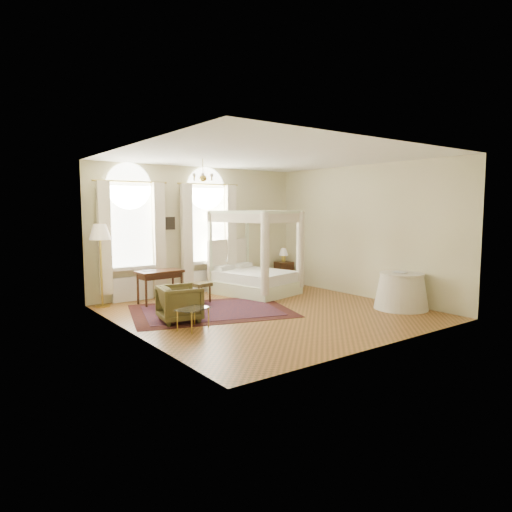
{
  "coord_description": "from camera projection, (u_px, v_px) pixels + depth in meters",
  "views": [
    {
      "loc": [
        -5.95,
        -7.58,
        2.23
      ],
      "look_at": [
        -0.05,
        0.4,
        1.19
      ],
      "focal_mm": 32.0,
      "sensor_mm": 36.0,
      "label": 1
    }
  ],
  "objects": [
    {
      "name": "coffee_table",
      "position": [
        193.0,
        310.0,
        8.39
      ],
      "size": [
        0.69,
        0.6,
        0.4
      ],
      "color": "white",
      "rests_on": "ground"
    },
    {
      "name": "window_left",
      "position": [
        132.0,
        240.0,
        10.83
      ],
      "size": [
        1.62,
        0.27,
        3.29
      ],
      "color": "white",
      "rests_on": "room_walls"
    },
    {
      "name": "room_walls",
      "position": [
        269.0,
        220.0,
        9.61
      ],
      "size": [
        6.0,
        6.0,
        6.0
      ],
      "color": "beige",
      "rests_on": "ground"
    },
    {
      "name": "book",
      "position": [
        398.0,
        273.0,
        10.02
      ],
      "size": [
        0.23,
        0.29,
        0.03
      ],
      "primitive_type": "imported",
      "rotation": [
        0.0,
        0.0,
        0.09
      ],
      "color": "black",
      "rests_on": "side_table"
    },
    {
      "name": "nightstand_lamp",
      "position": [
        284.0,
        253.0,
        13.55
      ],
      "size": [
        0.27,
        0.27,
        0.39
      ],
      "color": "#B59A3C",
      "rests_on": "nightstand"
    },
    {
      "name": "canopy_bed",
      "position": [
        255.0,
        275.0,
        11.91
      ],
      "size": [
        2.05,
        2.32,
        2.17
      ],
      "color": "beige",
      "rests_on": "ground"
    },
    {
      "name": "writing_desk",
      "position": [
        160.0,
        275.0,
        10.65
      ],
      "size": [
        1.07,
        0.6,
        0.78
      ],
      "color": "#3A1C0F",
      "rests_on": "ground"
    },
    {
      "name": "stool",
      "position": [
        200.0,
        286.0,
        10.77
      ],
      "size": [
        0.47,
        0.47,
        0.48
      ],
      "color": "#42341C",
      "rests_on": "ground"
    },
    {
      "name": "wall_pictures",
      "position": [
        202.0,
        221.0,
        12.04
      ],
      "size": [
        2.54,
        0.03,
        0.39
      ],
      "color": "black",
      "rests_on": "room_walls"
    },
    {
      "name": "ground",
      "position": [
        269.0,
        312.0,
        9.81
      ],
      "size": [
        6.0,
        6.0,
        0.0
      ],
      "primitive_type": "plane",
      "color": "#955B2B",
      "rests_on": "ground"
    },
    {
      "name": "armchair",
      "position": [
        180.0,
        303.0,
        8.98
      ],
      "size": [
        0.92,
        0.9,
        0.72
      ],
      "primitive_type": "imported",
      "rotation": [
        0.0,
        0.0,
        1.39
      ],
      "color": "#483F1E",
      "rests_on": "ground"
    },
    {
      "name": "nightstand",
      "position": [
        284.0,
        273.0,
        13.52
      ],
      "size": [
        0.51,
        0.47,
        0.65
      ],
      "primitive_type": "cube",
      "rotation": [
        0.0,
        0.0,
        -0.13
      ],
      "color": "#3A1C0F",
      "rests_on": "ground"
    },
    {
      "name": "side_table",
      "position": [
        401.0,
        291.0,
        10.13
      ],
      "size": [
        1.18,
        1.18,
        0.8
      ],
      "color": "silver",
      "rests_on": "ground"
    },
    {
      "name": "laptop",
      "position": [
        148.0,
        270.0,
        10.6
      ],
      "size": [
        0.34,
        0.27,
        0.02
      ],
      "primitive_type": "imported",
      "rotation": [
        0.0,
        0.0,
        2.88
      ],
      "color": "black",
      "rests_on": "writing_desk"
    },
    {
      "name": "window_right",
      "position": [
        208.0,
        236.0,
        12.07
      ],
      "size": [
        1.62,
        0.27,
        3.29
      ],
      "color": "white",
      "rests_on": "room_walls"
    },
    {
      "name": "oriental_rug",
      "position": [
        211.0,
        311.0,
        9.92
      ],
      "size": [
        3.91,
        3.29,
        0.01
      ],
      "color": "#40160F",
      "rests_on": "ground"
    },
    {
      "name": "floor_lamp",
      "position": [
        100.0,
        236.0,
        10.21
      ],
      "size": [
        0.48,
        0.48,
        1.88
      ],
      "color": "#B59A3C",
      "rests_on": "ground"
    },
    {
      "name": "chandelier",
      "position": [
        203.0,
        177.0,
        9.94
      ],
      "size": [
        0.51,
        0.45,
        0.5
      ],
      "color": "#B59A3C",
      "rests_on": "room_walls"
    }
  ]
}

